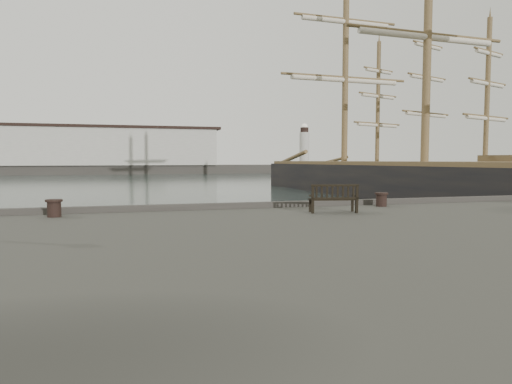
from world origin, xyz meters
TOP-DOWN VIEW (x-y plane):
  - ground at (0.00, 0.00)m, footprint 400.00×400.00m
  - breakwater at (-4.56, 92.00)m, footprint 140.00×9.50m
  - bench at (1.37, -2.06)m, footprint 1.48×0.73m
  - bollard_left at (-6.40, -0.96)m, footprint 0.52×0.52m
  - bollard_right at (3.70, -0.86)m, footprint 0.51×0.51m
  - tall_ship_main at (18.21, 16.88)m, footprint 11.40×45.40m
  - tall_ship_far at (29.76, 32.65)m, footprint 13.87×26.27m

SIDE VIEW (x-z plane):
  - ground at x=0.00m, z-range 0.00..0.00m
  - tall_ship_far at x=29.76m, z-range -10.36..11.85m
  - tall_ship_main at x=18.21m, z-range -16.03..17.71m
  - bollard_right at x=3.70m, z-range 1.56..2.02m
  - bollard_left at x=-6.40m, z-range 1.56..2.04m
  - bench at x=1.37m, z-range 1.41..2.23m
  - breakwater at x=-4.56m, z-range -1.80..10.40m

